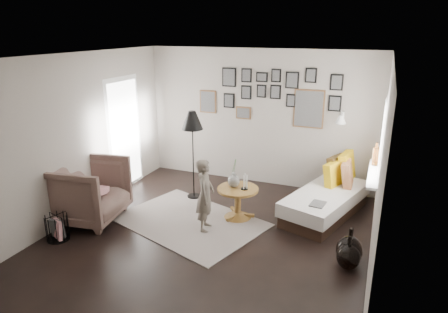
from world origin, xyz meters
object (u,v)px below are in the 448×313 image
at_px(child, 205,195).
at_px(pedestal_table, 238,204).
at_px(vase, 234,179).
at_px(armchair, 87,191).
at_px(demijohn_large, 349,250).
at_px(demijohn_small, 348,256).
at_px(magazine_basket, 57,227).
at_px(daybed, 327,198).
at_px(floor_lamp, 192,124).

bearing_deg(child, pedestal_table, -43.85).
height_order(vase, armchair, same).
distance_m(demijohn_large, demijohn_small, 0.12).
height_order(armchair, magazine_basket, armchair).
distance_m(vase, daybed, 1.60).
xyz_separation_m(floor_lamp, magazine_basket, (-1.17, -2.12, -1.18)).
distance_m(magazine_basket, demijohn_small, 4.08).
distance_m(floor_lamp, demijohn_large, 3.29).
relative_size(pedestal_table, magazine_basket, 1.71).
bearing_deg(demijohn_large, magazine_basket, -166.99).
relative_size(floor_lamp, demijohn_large, 3.11).
height_order(pedestal_table, daybed, daybed).
relative_size(magazine_basket, demijohn_large, 0.75).
relative_size(vase, demijohn_small, 1.01).
relative_size(daybed, armchair, 1.83).
distance_m(vase, demijohn_small, 2.12).
height_order(magazine_basket, demijohn_small, demijohn_small).
distance_m(demijohn_small, child, 2.18).
bearing_deg(demijohn_small, floor_lamp, 155.06).
bearing_deg(daybed, demijohn_large, -53.27).
height_order(pedestal_table, demijohn_small, pedestal_table).
relative_size(pedestal_table, child, 0.58).
distance_m(pedestal_table, daybed, 1.49).
height_order(floor_lamp, child, floor_lamp).
xyz_separation_m(vase, daybed, (1.38, 0.70, -0.39)).
bearing_deg(daybed, floor_lamp, -156.95).
xyz_separation_m(daybed, child, (-1.63, -1.26, 0.29)).
relative_size(vase, floor_lamp, 0.30).
bearing_deg(floor_lamp, daybed, 5.64).
distance_m(armchair, demijohn_large, 4.02).
relative_size(armchair, magazine_basket, 2.81).
bearing_deg(demijohn_small, daybed, 107.97).
bearing_deg(floor_lamp, magazine_basket, -118.91).
xyz_separation_m(vase, demijohn_large, (1.88, -0.73, -0.46)).
xyz_separation_m(armchair, floor_lamp, (1.17, 1.42, 0.88)).
relative_size(vase, demijohn_large, 0.92).
xyz_separation_m(vase, floor_lamp, (-0.94, 0.47, 0.71)).
bearing_deg(magazine_basket, armchair, 90.17).
xyz_separation_m(vase, armchair, (-2.12, -0.96, -0.17)).
relative_size(vase, daybed, 0.24).
height_order(armchair, demijohn_large, armchair).
bearing_deg(demijohn_large, child, 175.65).
bearing_deg(daybed, vase, -135.90).
relative_size(armchair, child, 0.96).
relative_size(pedestal_table, demijohn_small, 1.41).
height_order(armchair, child, child).
relative_size(vase, armchair, 0.43).
bearing_deg(armchair, magazine_basket, 171.55).
distance_m(daybed, child, 2.08).
height_order(demijohn_large, child, child).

